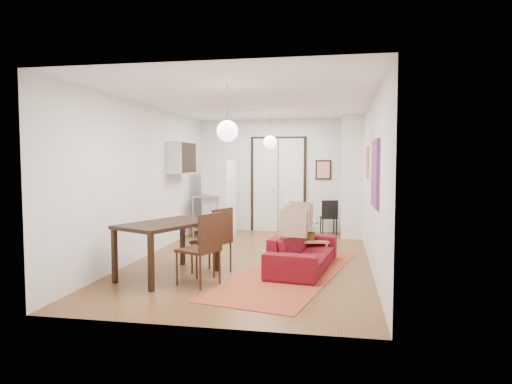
% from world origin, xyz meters
% --- Properties ---
extents(floor, '(7.00, 7.00, 0.00)m').
position_xyz_m(floor, '(0.00, 0.00, 0.00)').
color(floor, brown).
rests_on(floor, ground).
extents(ceiling, '(4.20, 7.00, 0.02)m').
position_xyz_m(ceiling, '(0.00, 0.00, 2.90)').
color(ceiling, white).
rests_on(ceiling, wall_back).
extents(wall_back, '(4.20, 0.02, 2.90)m').
position_xyz_m(wall_back, '(0.00, 3.50, 1.45)').
color(wall_back, silver).
rests_on(wall_back, floor).
extents(wall_front, '(4.20, 0.02, 2.90)m').
position_xyz_m(wall_front, '(0.00, -3.50, 1.45)').
color(wall_front, silver).
rests_on(wall_front, floor).
extents(wall_left, '(0.02, 7.00, 2.90)m').
position_xyz_m(wall_left, '(-2.10, 0.00, 1.45)').
color(wall_left, silver).
rests_on(wall_left, floor).
extents(wall_right, '(0.02, 7.00, 2.90)m').
position_xyz_m(wall_right, '(2.10, 0.00, 1.45)').
color(wall_right, silver).
rests_on(wall_right, floor).
extents(double_doors, '(1.44, 0.06, 2.50)m').
position_xyz_m(double_doors, '(0.00, 3.46, 1.20)').
color(double_doors, silver).
rests_on(double_doors, wall_back).
extents(stub_partition, '(0.50, 0.10, 2.90)m').
position_xyz_m(stub_partition, '(1.85, 2.55, 1.45)').
color(stub_partition, silver).
rests_on(stub_partition, floor).
extents(wall_cabinet, '(0.35, 1.00, 0.70)m').
position_xyz_m(wall_cabinet, '(-1.92, 1.50, 1.90)').
color(wall_cabinet, silver).
rests_on(wall_cabinet, wall_left).
extents(painting_popart, '(0.05, 1.00, 1.00)m').
position_xyz_m(painting_popart, '(2.08, -1.25, 1.65)').
color(painting_popart, red).
rests_on(painting_popart, wall_right).
extents(painting_abstract, '(0.05, 0.50, 0.60)m').
position_xyz_m(painting_abstract, '(2.08, 0.80, 1.80)').
color(painting_abstract, '#F6EACD').
rests_on(painting_abstract, wall_right).
extents(poster_back, '(0.40, 0.03, 0.50)m').
position_xyz_m(poster_back, '(1.15, 3.47, 1.60)').
color(poster_back, red).
rests_on(poster_back, wall_back).
extents(print_left, '(0.03, 0.44, 0.54)m').
position_xyz_m(print_left, '(-2.07, 2.00, 1.95)').
color(print_left, '#A47144').
rests_on(print_left, wall_left).
extents(pendant_back, '(0.30, 0.30, 0.80)m').
position_xyz_m(pendant_back, '(0.00, 2.00, 2.25)').
color(pendant_back, silver).
rests_on(pendant_back, ceiling).
extents(pendant_front, '(0.30, 0.30, 0.80)m').
position_xyz_m(pendant_front, '(0.00, -2.00, 2.25)').
color(pendant_front, silver).
rests_on(pendant_front, ceiling).
extents(kilim_rug, '(2.26, 4.11, 0.01)m').
position_xyz_m(kilim_rug, '(0.76, -0.94, 0.00)').
color(kilim_rug, '#B74A2D').
rests_on(kilim_rug, floor).
extents(sofa, '(2.21, 1.12, 0.62)m').
position_xyz_m(sofa, '(0.96, -0.57, 0.31)').
color(sofa, maroon).
rests_on(sofa, floor).
extents(coffee_table, '(0.88, 0.61, 0.36)m').
position_xyz_m(coffee_table, '(0.94, 0.24, 0.31)').
color(coffee_table, tan).
rests_on(coffee_table, floor).
extents(potted_plant, '(0.33, 0.36, 0.35)m').
position_xyz_m(potted_plant, '(1.04, 0.24, 0.53)').
color(potted_plant, '#306A30').
rests_on(potted_plant, coffee_table).
extents(kitchen_counter, '(0.80, 1.37, 1.00)m').
position_xyz_m(kitchen_counter, '(-1.63, 2.70, 0.66)').
color(kitchen_counter, '#A8AAAC').
rests_on(kitchen_counter, floor).
extents(bowl, '(0.26, 0.26, 0.06)m').
position_xyz_m(bowl, '(-1.63, 2.40, 1.03)').
color(bowl, beige).
rests_on(bowl, kitchen_counter).
extents(soap_bottle, '(0.11, 0.10, 0.21)m').
position_xyz_m(soap_bottle, '(-1.68, 2.95, 1.10)').
color(soap_bottle, teal).
rests_on(soap_bottle, kitchen_counter).
extents(fridge, '(0.74, 0.74, 1.85)m').
position_xyz_m(fridge, '(-1.37, 2.67, 0.93)').
color(fridge, white).
rests_on(fridge, floor).
extents(dining_table, '(1.46, 1.80, 0.87)m').
position_xyz_m(dining_table, '(-1.09, -1.48, 0.77)').
color(dining_table, black).
rests_on(dining_table, floor).
extents(dining_chair_near, '(0.67, 0.80, 1.08)m').
position_xyz_m(dining_chair_near, '(-0.49, -1.02, 0.63)').
color(dining_chair_near, '#392312').
rests_on(dining_chair_near, floor).
extents(dining_chair_far, '(0.67, 0.80, 1.08)m').
position_xyz_m(dining_chair_far, '(-0.49, -1.72, 0.63)').
color(dining_chair_far, '#392312').
rests_on(dining_chair_far, floor).
extents(black_side_chair, '(0.47, 0.47, 0.87)m').
position_xyz_m(black_side_chair, '(1.30, 3.23, 0.50)').
color(black_side_chair, black).
rests_on(black_side_chair, floor).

